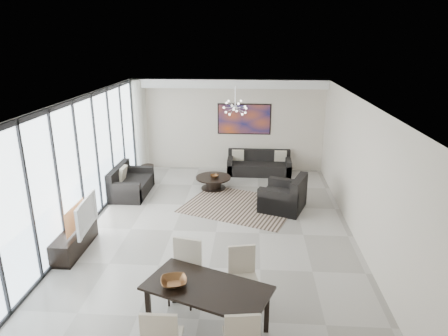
# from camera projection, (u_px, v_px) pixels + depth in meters

# --- Properties ---
(room_shell) EXTENTS (6.00, 9.00, 2.90)m
(room_shell) POSITION_uv_depth(u_px,v_px,m) (237.00, 171.00, 8.36)
(room_shell) COLOR #A8A39B
(room_shell) RESTS_ON ground
(window_wall) EXTENTS (0.37, 8.95, 2.90)m
(window_wall) POSITION_uv_depth(u_px,v_px,m) (83.00, 166.00, 8.57)
(window_wall) COLOR silver
(window_wall) RESTS_ON floor
(soffit) EXTENTS (5.98, 0.40, 0.26)m
(soffit) POSITION_uv_depth(u_px,v_px,m) (228.00, 83.00, 12.05)
(soffit) COLOR white
(soffit) RESTS_ON room_shell
(painting) EXTENTS (1.68, 0.04, 0.98)m
(painting) POSITION_uv_depth(u_px,v_px,m) (244.00, 119.00, 12.53)
(painting) COLOR #BD4A1A
(painting) RESTS_ON room_shell
(chandelier) EXTENTS (0.66, 0.66, 0.71)m
(chandelier) POSITION_uv_depth(u_px,v_px,m) (235.00, 108.00, 10.45)
(chandelier) COLOR silver
(chandelier) RESTS_ON room_shell
(rug) EXTENTS (3.20, 2.84, 0.01)m
(rug) POSITION_uv_depth(u_px,v_px,m) (239.00, 206.00, 10.21)
(rug) COLOR black
(rug) RESTS_ON floor
(coffee_table) EXTENTS (0.99, 0.99, 0.35)m
(coffee_table) POSITION_uv_depth(u_px,v_px,m) (213.00, 182.00, 11.31)
(coffee_table) COLOR black
(coffee_table) RESTS_ON floor
(bowl_coffee) EXTENTS (0.25, 0.25, 0.08)m
(bowl_coffee) POSITION_uv_depth(u_px,v_px,m) (214.00, 176.00, 11.21)
(bowl_coffee) COLOR brown
(bowl_coffee) RESTS_ON coffee_table
(sofa_main) EXTENTS (1.97, 0.81, 0.72)m
(sofa_main) POSITION_uv_depth(u_px,v_px,m) (259.00, 166.00, 12.55)
(sofa_main) COLOR black
(sofa_main) RESTS_ON floor
(loveseat) EXTENTS (0.88, 1.56, 0.78)m
(loveseat) POSITION_uv_depth(u_px,v_px,m) (130.00, 185.00, 10.91)
(loveseat) COLOR black
(loveseat) RESTS_ON floor
(armchair) EXTENTS (1.28, 1.32, 0.88)m
(armchair) POSITION_uv_depth(u_px,v_px,m) (284.00, 198.00, 9.93)
(armchair) COLOR black
(armchair) RESTS_ON floor
(side_table) EXTENTS (0.38, 0.38, 0.52)m
(side_table) POSITION_uv_depth(u_px,v_px,m) (148.00, 171.00, 11.78)
(side_table) COLOR black
(side_table) RESTS_ON floor
(tv_console) EXTENTS (0.40, 1.43, 0.45)m
(tv_console) POSITION_uv_depth(u_px,v_px,m) (75.00, 240.00, 8.02)
(tv_console) COLOR black
(tv_console) RESTS_ON floor
(television) EXTENTS (0.23, 1.12, 0.64)m
(television) POSITION_uv_depth(u_px,v_px,m) (81.00, 214.00, 7.91)
(television) COLOR gray
(television) RESTS_ON tv_console
(dining_table) EXTENTS (1.98, 1.48, 0.74)m
(dining_table) POSITION_uv_depth(u_px,v_px,m) (207.00, 292.00, 5.69)
(dining_table) COLOR black
(dining_table) RESTS_ON floor
(dining_chair_nw) EXTENTS (0.57, 0.57, 1.03)m
(dining_chair_nw) POSITION_uv_depth(u_px,v_px,m) (185.00, 266.00, 6.44)
(dining_chair_nw) COLOR beige
(dining_chair_nw) RESTS_ON floor
(dining_chair_ne) EXTENTS (0.53, 0.53, 0.96)m
(dining_chair_ne) POSITION_uv_depth(u_px,v_px,m) (243.00, 271.00, 6.38)
(dining_chair_ne) COLOR beige
(dining_chair_ne) RESTS_ON floor
(bowl_dining) EXTENTS (0.46, 0.46, 0.09)m
(bowl_dining) POSITION_uv_depth(u_px,v_px,m) (174.00, 282.00, 5.70)
(bowl_dining) COLOR brown
(bowl_dining) RESTS_ON dining_table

